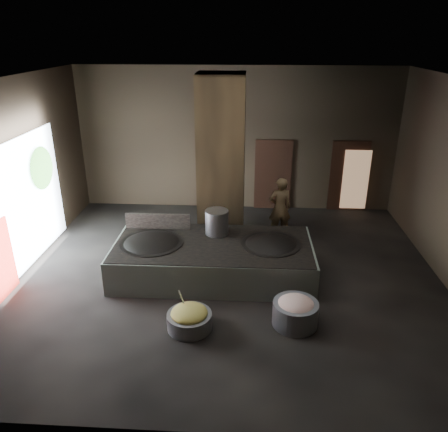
# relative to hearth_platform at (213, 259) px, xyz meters

# --- Properties ---
(floor) EXTENTS (10.00, 9.00, 0.10)m
(floor) POSITION_rel_hearth_platform_xyz_m (0.38, -0.03, -0.46)
(floor) COLOR black
(floor) RESTS_ON ground
(ceiling) EXTENTS (10.00, 9.00, 0.10)m
(ceiling) POSITION_rel_hearth_platform_xyz_m (0.38, -0.03, 4.14)
(ceiling) COLOR black
(ceiling) RESTS_ON back_wall
(back_wall) EXTENTS (10.00, 0.10, 4.50)m
(back_wall) POSITION_rel_hearth_platform_xyz_m (0.38, 4.52, 1.84)
(back_wall) COLOR black
(back_wall) RESTS_ON ground
(front_wall) EXTENTS (10.00, 0.10, 4.50)m
(front_wall) POSITION_rel_hearth_platform_xyz_m (0.38, -4.58, 1.84)
(front_wall) COLOR black
(front_wall) RESTS_ON ground
(left_wall) EXTENTS (0.10, 9.00, 4.50)m
(left_wall) POSITION_rel_hearth_platform_xyz_m (-4.67, -0.03, 1.84)
(left_wall) COLOR black
(left_wall) RESTS_ON ground
(pillar) EXTENTS (1.20, 1.20, 4.50)m
(pillar) POSITION_rel_hearth_platform_xyz_m (0.08, 1.87, 1.84)
(pillar) COLOR black
(pillar) RESTS_ON ground
(hearth_platform) EXTENTS (4.68, 2.26, 0.81)m
(hearth_platform) POSITION_rel_hearth_platform_xyz_m (0.00, 0.00, 0.00)
(hearth_platform) COLOR #A0B1A0
(hearth_platform) RESTS_ON ground
(platform_cap) EXTENTS (4.56, 2.19, 0.03)m
(platform_cap) POSITION_rel_hearth_platform_xyz_m (0.00, 0.00, 0.41)
(platform_cap) COLOR black
(platform_cap) RESTS_ON hearth_platform
(wok_left) EXTENTS (1.47, 1.47, 0.41)m
(wok_left) POSITION_rel_hearth_platform_xyz_m (-1.45, -0.05, 0.34)
(wok_left) COLOR black
(wok_left) RESTS_ON hearth_platform
(wok_left_rim) EXTENTS (1.50, 1.50, 0.05)m
(wok_left_rim) POSITION_rel_hearth_platform_xyz_m (-1.45, -0.05, 0.41)
(wok_left_rim) COLOR black
(wok_left_rim) RESTS_ON hearth_platform
(wok_right) EXTENTS (1.37, 1.37, 0.39)m
(wok_right) POSITION_rel_hearth_platform_xyz_m (1.35, 0.05, 0.34)
(wok_right) COLOR black
(wok_right) RESTS_ON hearth_platform
(wok_right_rim) EXTENTS (1.40, 1.40, 0.05)m
(wok_right_rim) POSITION_rel_hearth_platform_xyz_m (1.35, 0.05, 0.41)
(wok_right_rim) COLOR black
(wok_right_rim) RESTS_ON hearth_platform
(stock_pot) EXTENTS (0.57, 0.57, 0.61)m
(stock_pot) POSITION_rel_hearth_platform_xyz_m (0.05, 0.55, 0.72)
(stock_pot) COLOR #95989C
(stock_pot) RESTS_ON hearth_platform
(splash_guard) EXTENTS (1.62, 0.07, 0.41)m
(splash_guard) POSITION_rel_hearth_platform_xyz_m (-1.45, 0.75, 0.62)
(splash_guard) COLOR black
(splash_guard) RESTS_ON hearth_platform
(cook) EXTENTS (0.71, 0.55, 1.75)m
(cook) POSITION_rel_hearth_platform_xyz_m (1.69, 2.23, 0.47)
(cook) COLOR brown
(cook) RESTS_ON ground
(veg_basin) EXTENTS (1.07, 1.07, 0.33)m
(veg_basin) POSITION_rel_hearth_platform_xyz_m (-0.29, -2.10, -0.24)
(veg_basin) COLOR slate
(veg_basin) RESTS_ON ground
(veg_fill) EXTENTS (0.73, 0.73, 0.22)m
(veg_fill) POSITION_rel_hearth_platform_xyz_m (-0.29, -2.10, -0.06)
(veg_fill) COLOR #85A54F
(veg_fill) RESTS_ON veg_basin
(ladle) EXTENTS (0.09, 0.35, 0.63)m
(ladle) POSITION_rel_hearth_platform_xyz_m (-0.44, -1.95, 0.14)
(ladle) COLOR #95989C
(ladle) RESTS_ON veg_basin
(meat_basin) EXTENTS (1.02, 1.02, 0.50)m
(meat_basin) POSITION_rel_hearth_platform_xyz_m (1.79, -1.85, -0.16)
(meat_basin) COLOR slate
(meat_basin) RESTS_ON ground
(meat_fill) EXTENTS (0.75, 0.75, 0.29)m
(meat_fill) POSITION_rel_hearth_platform_xyz_m (1.79, -1.85, 0.04)
(meat_fill) COLOR tan
(meat_fill) RESTS_ON meat_basin
(doorway_near) EXTENTS (1.18, 0.08, 2.38)m
(doorway_near) POSITION_rel_hearth_platform_xyz_m (1.58, 4.42, 0.69)
(doorway_near) COLOR black
(doorway_near) RESTS_ON ground
(doorway_near_glow) EXTENTS (0.86, 0.04, 2.04)m
(doorway_near_glow) POSITION_rel_hearth_platform_xyz_m (1.73, 4.41, 0.64)
(doorway_near_glow) COLOR #8C6647
(doorway_near_glow) RESTS_ON ground
(doorway_far) EXTENTS (1.18, 0.08, 2.38)m
(doorway_far) POSITION_rel_hearth_platform_xyz_m (3.98, 4.42, 0.69)
(doorway_far) COLOR black
(doorway_far) RESTS_ON ground
(doorway_far_glow) EXTENTS (0.82, 0.04, 1.93)m
(doorway_far_glow) POSITION_rel_hearth_platform_xyz_m (4.20, 4.34, 0.64)
(doorway_far_glow) COLOR #8C6647
(doorway_far_glow) RESTS_ON ground
(left_opening) EXTENTS (0.04, 4.20, 3.10)m
(left_opening) POSITION_rel_hearth_platform_xyz_m (-4.57, 0.17, 1.19)
(left_opening) COLOR white
(left_opening) RESTS_ON ground
(pavilion_sliver) EXTENTS (0.05, 0.90, 1.70)m
(pavilion_sliver) POSITION_rel_hearth_platform_xyz_m (-4.50, -1.13, 0.44)
(pavilion_sliver) COLOR maroon
(pavilion_sliver) RESTS_ON ground
(tree_silhouette) EXTENTS (0.28, 1.10, 1.10)m
(tree_silhouette) POSITION_rel_hearth_platform_xyz_m (-4.47, 1.27, 1.79)
(tree_silhouette) COLOR #194714
(tree_silhouette) RESTS_ON left_opening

